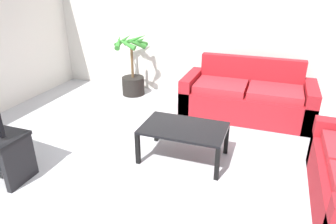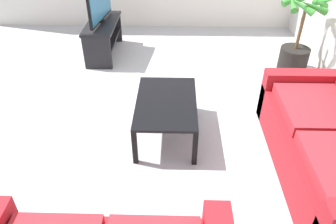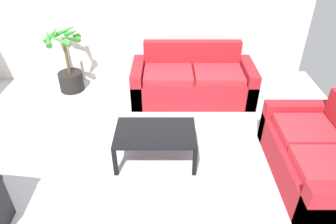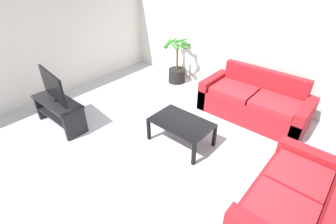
% 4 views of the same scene
% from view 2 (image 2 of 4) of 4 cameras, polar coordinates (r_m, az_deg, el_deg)
% --- Properties ---
extents(ground_plane, '(6.60, 6.60, 0.00)m').
position_cam_2_polar(ground_plane, '(4.08, -9.90, -0.41)').
color(ground_plane, '#B2B2B7').
extents(couch_main, '(2.03, 0.90, 0.90)m').
position_cam_2_polar(couch_main, '(3.44, 27.06, -5.90)').
color(couch_main, maroon).
rests_on(couch_main, ground).
extents(tv_stand, '(1.10, 0.45, 0.54)m').
position_cam_2_polar(tv_stand, '(5.46, -11.28, 13.31)').
color(tv_stand, black).
rests_on(tv_stand, ground).
extents(tv, '(0.93, 0.16, 0.56)m').
position_cam_2_polar(tv, '(5.30, -11.88, 18.18)').
color(tv, black).
rests_on(tv, tv_stand).
extents(coffee_table, '(1.02, 0.65, 0.44)m').
position_cam_2_polar(coffee_table, '(3.51, -0.31, 1.23)').
color(coffee_table, black).
rests_on(coffee_table, ground).
extents(potted_palm, '(0.65, 0.63, 1.16)m').
position_cam_2_polar(potted_palm, '(5.18, 21.78, 11.37)').
color(potted_palm, black).
rests_on(potted_palm, ground).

